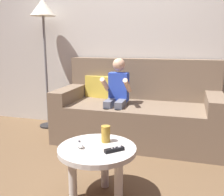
{
  "coord_description": "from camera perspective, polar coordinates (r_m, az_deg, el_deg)",
  "views": [
    {
      "loc": [
        0.79,
        -1.74,
        1.12
      ],
      "look_at": [
        0.12,
        0.51,
        0.61
      ],
      "focal_mm": 41.91,
      "sensor_mm": 36.0,
      "label": 1
    }
  ],
  "objects": [
    {
      "name": "game_remote_black_near_edge",
      "position": [
        1.78,
        0.51,
        -11.21
      ],
      "size": [
        0.13,
        0.12,
        0.03
      ],
      "color": "black",
      "rests_on": "coffee_table"
    },
    {
      "name": "person_seated_on_couch",
      "position": [
        2.85,
        1.04,
        0.6
      ],
      "size": [
        0.3,
        0.36,
        0.94
      ],
      "color": "slate",
      "rests_on": "ground"
    },
    {
      "name": "ground_plane",
      "position": [
        2.21,
        -7.19,
        -18.34
      ],
      "size": [
        8.59,
        8.59,
        0.0
      ],
      "primitive_type": "plane",
      "color": "brown"
    },
    {
      "name": "wall_back",
      "position": [
        3.35,
        2.98,
        14.4
      ],
      "size": [
        4.3,
        0.05,
        2.5
      ],
      "primitive_type": "cube",
      "color": "beige",
      "rests_on": "ground"
    },
    {
      "name": "couch",
      "position": [
        3.03,
        5.54,
        -3.24
      ],
      "size": [
        1.81,
        0.8,
        0.92
      ],
      "color": "#75604C",
      "rests_on": "ground"
    },
    {
      "name": "coffee_table",
      "position": [
        1.89,
        -3.19,
        -12.59
      ],
      "size": [
        0.55,
        0.55,
        0.4
      ],
      "color": "beige",
      "rests_on": "ground"
    },
    {
      "name": "soda_can",
      "position": [
        1.92,
        -1.38,
        -7.84
      ],
      "size": [
        0.07,
        0.07,
        0.12
      ],
      "primitive_type": "cylinder",
      "color": "#B78C2D",
      "rests_on": "coffee_table"
    },
    {
      "name": "nunchuk_white",
      "position": [
        1.85,
        -7.1,
        -10.08
      ],
      "size": [
        0.1,
        0.09,
        0.05
      ],
      "color": "white",
      "rests_on": "coffee_table"
    },
    {
      "name": "floor_lamp",
      "position": [
        3.5,
        -14.76,
        16.6
      ],
      "size": [
        0.32,
        0.32,
        1.63
      ],
      "color": "black",
      "rests_on": "ground"
    }
  ]
}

